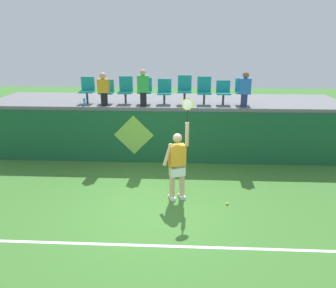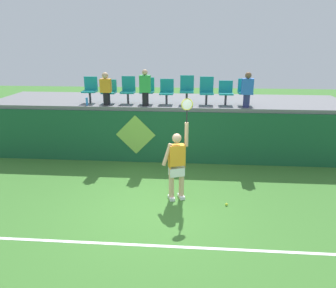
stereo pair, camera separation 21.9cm
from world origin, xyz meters
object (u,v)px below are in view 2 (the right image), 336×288
Objects in this scene: stadium_chair_1 at (109,90)px; stadium_chair_7 at (226,91)px; stadium_chair_4 at (167,91)px; spectator_1 at (247,89)px; tennis_player at (177,163)px; stadium_chair_2 at (128,89)px; stadium_chair_8 at (245,90)px; stadium_chair_0 at (90,89)px; stadium_chair_6 at (207,90)px; stadium_chair_3 at (147,89)px; spectator_0 at (145,87)px; spectator_2 at (106,88)px; tennis_ball at (227,204)px; water_bottle at (87,102)px; stadium_chair_5 at (187,88)px.

stadium_chair_1 and stadium_chair_7 have the same top height.
spectator_1 is (2.50, -0.40, 0.13)m from stadium_chair_4.
spectator_1 is at bearing -33.15° from stadium_chair_7.
tennis_player is at bearing -113.71° from stadium_chair_7.
stadium_chair_2 is at bearing 179.75° from stadium_chair_4.
tennis_player is 3.07× the size of stadium_chair_8.
stadium_chair_0 is 0.96× the size of stadium_chair_6.
stadium_chair_2 is 2.55m from stadium_chair_6.
stadium_chair_3 is 0.45m from spectator_0.
stadium_chair_1 is 0.73× the size of spectator_2.
stadium_chair_6 reaches higher than tennis_player.
tennis_ball is 0.09× the size of stadium_chair_7.
stadium_chair_6 is (3.18, 0.01, 0.05)m from stadium_chair_1.
tennis_player is 3.67m from stadium_chair_7.
tennis_ball is 0.09× the size of stadium_chair_1.
spectator_2 is (-3.79, -0.41, 0.12)m from stadium_chair_7.
stadium_chair_8 is at bearing 5.60° from water_bottle.
stadium_chair_5 is at bearing 179.78° from stadium_chair_8.
spectator_1 is at bearing -18.54° from stadium_chair_6.
stadium_chair_0 is 5.03m from stadium_chair_8.
tennis_player is 38.11× the size of tennis_ball.
stadium_chair_5 reaches higher than tennis_ball.
tennis_player is 2.44× the size of spectator_2.
stadium_chair_8 is at bearing -0.13° from stadium_chair_2.
stadium_chair_0 is 0.81× the size of spectator_2.
stadium_chair_2 reaches higher than water_bottle.
stadium_chair_7 is at bearing 9.49° from spectator_0.
water_bottle is at bearing -172.48° from stadium_chair_6.
stadium_chair_1 is at bearing 174.83° from spectator_1.
stadium_chair_7 is at bearing -0.19° from stadium_chair_4.
stadium_chair_8 is (3.77, -0.01, -0.00)m from stadium_chair_2.
water_bottle is 1.97m from stadium_chair_3.
stadium_chair_1 is 0.87× the size of stadium_chair_2.
spectator_2 is at bearing 179.38° from spectator_0.
stadium_chair_3 is at bearing -0.55° from stadium_chair_2.
stadium_chair_5 is 0.88× the size of spectator_2.
tennis_ball is at bearing -39.83° from spectator_2.
stadium_chair_2 is 1.15× the size of stadium_chair_7.
stadium_chair_4 reaches higher than tennis_player.
stadium_chair_1 reaches higher than tennis_player.
stadium_chair_5 is 1.36m from spectator_0.
stadium_chair_8 is at bearing 0.03° from stadium_chair_1.
tennis_ball is at bearing -55.47° from stadium_chair_3.
stadium_chair_8 is (5.03, -0.00, 0.00)m from stadium_chair_0.
spectator_0 is (1.90, -0.43, 0.13)m from stadium_chair_0.
spectator_2 is at bearing -174.62° from stadium_chair_8.
stadium_chair_6 is (2.55, 0.00, 0.00)m from stadium_chair_2.
stadium_chair_6 reaches higher than stadium_chair_2.
spectator_0 is at bearing 112.72° from tennis_player.
tennis_ball is 5.44m from stadium_chair_1.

